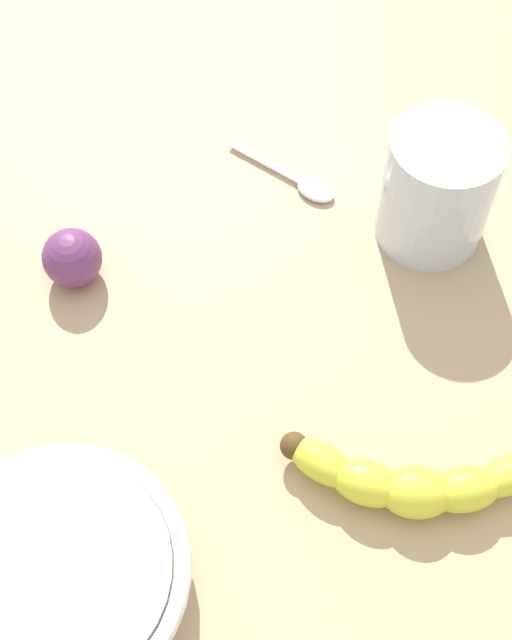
{
  "coord_description": "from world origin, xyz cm",
  "views": [
    {
      "loc": [
        9.53,
        -31.97,
        64.09
      ],
      "look_at": [
        0.16,
        3.26,
        5.0
      ],
      "focal_mm": 49.61,
      "sensor_mm": 36.0,
      "label": 1
    }
  ],
  "objects": [
    {
      "name": "wooden_tabletop",
      "position": [
        0.0,
        0.0,
        1.5
      ],
      "size": [
        120.0,
        120.0,
        3.0
      ],
      "primitive_type": "cube",
      "color": "tan",
      "rests_on": "ground"
    },
    {
      "name": "banana",
      "position": [
        14.53,
        -6.71,
        4.89
      ],
      "size": [
        19.27,
        8.1,
        3.77
      ],
      "rotation": [
        0.0,
        0.0,
        0.19
      ],
      "color": "yellow",
      "rests_on": "wooden_tabletop"
    },
    {
      "name": "smoothie_glass",
      "position": [
        11.79,
        17.23,
        8.24
      ],
      "size": [
        9.2,
        9.2,
        10.77
      ],
      "color": "silver",
      "rests_on": "wooden_tabletop"
    },
    {
      "name": "ceramic_bowl",
      "position": [
        -7.51,
        -19.56,
        5.21
      ],
      "size": [
        18.17,
        18.17,
        3.67
      ],
      "color": "white",
      "rests_on": "wooden_tabletop"
    },
    {
      "name": "plum_fruit",
      "position": [
        -15.82,
        4.9,
        5.46
      ],
      "size": [
        4.91,
        4.91,
        4.91
      ],
      "primitive_type": "sphere",
      "color": "#6B3360",
      "rests_on": "wooden_tabletop"
    },
    {
      "name": "teaspoon",
      "position": [
        0.93,
        18.93,
        3.4
      ],
      "size": [
        10.99,
        5.3,
        0.8
      ],
      "rotation": [
        0.0,
        0.0,
        5.92
      ],
      "color": "silver",
      "rests_on": "wooden_tabletop"
    }
  ]
}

